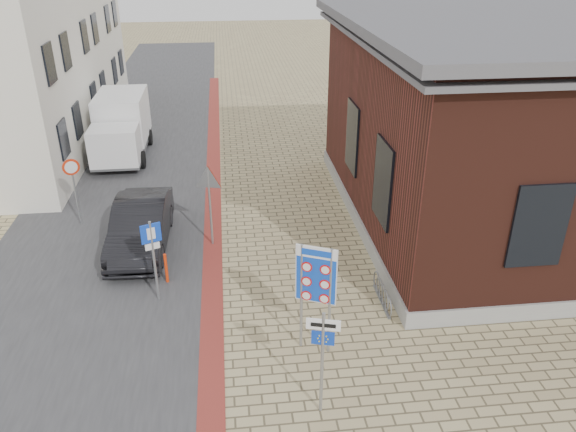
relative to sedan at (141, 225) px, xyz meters
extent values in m
plane|color=tan|center=(4.24, -6.12, -0.77)|extent=(120.00, 120.00, 0.00)
cube|color=#38383A|center=(-1.26, 8.88, -0.76)|extent=(7.00, 60.00, 0.02)
cube|color=maroon|center=(2.24, 3.88, -0.75)|extent=(0.60, 40.00, 0.02)
cube|color=gray|center=(13.24, 0.88, -0.52)|extent=(12.15, 12.15, 0.50)
cube|color=#451E16|center=(13.24, 0.88, 2.73)|extent=(12.00, 12.00, 6.00)
cube|color=#545359|center=(13.24, 0.88, 5.88)|extent=(13.00, 13.00, 0.30)
cube|color=#545359|center=(13.24, 0.88, 5.48)|extent=(12.70, 12.70, 0.15)
cube|color=black|center=(7.22, -2.12, 2.03)|extent=(0.12, 1.60, 2.40)
cube|color=black|center=(7.22, 1.88, 2.03)|extent=(0.12, 1.60, 2.40)
cube|color=black|center=(10.24, -5.14, 2.03)|extent=(1.40, 0.12, 2.20)
cube|color=black|center=(-3.24, 4.68, 1.43)|extent=(0.10, 1.10, 1.40)
cube|color=black|center=(-3.24, 7.08, 1.43)|extent=(0.10, 1.10, 1.40)
cube|color=black|center=(-3.24, 4.68, 4.23)|extent=(0.10, 1.10, 1.40)
cube|color=black|center=(-3.24, 7.08, 4.23)|extent=(0.10, 1.10, 1.40)
cube|color=silver|center=(-6.76, 11.88, 3.63)|extent=(7.00, 6.00, 8.80)
cube|color=black|center=(-3.24, 10.68, 1.43)|extent=(0.10, 1.10, 1.40)
cube|color=black|center=(-3.24, 13.08, 1.43)|extent=(0.10, 1.10, 1.40)
cube|color=black|center=(-3.24, 10.68, 4.23)|extent=(0.10, 1.10, 1.40)
cube|color=black|center=(-3.24, 13.08, 4.23)|extent=(0.10, 1.10, 1.40)
cube|color=silver|center=(-6.76, 17.88, 3.23)|extent=(7.00, 6.00, 8.00)
cube|color=black|center=(-3.24, 16.68, 1.43)|extent=(0.10, 1.10, 1.40)
cube|color=black|center=(-3.24, 19.08, 1.43)|extent=(0.10, 1.10, 1.40)
cube|color=black|center=(-3.24, 16.68, 4.23)|extent=(0.10, 1.10, 1.40)
cube|color=black|center=(-3.24, 19.08, 4.23)|extent=(0.10, 1.10, 1.40)
torus|color=slate|center=(6.89, -4.52, -0.49)|extent=(0.04, 0.60, 0.60)
torus|color=slate|center=(6.89, -4.22, -0.49)|extent=(0.04, 0.60, 0.60)
torus|color=slate|center=(6.89, -3.92, -0.49)|extent=(0.04, 0.60, 0.60)
torus|color=slate|center=(6.89, -3.62, -0.49)|extent=(0.04, 0.60, 0.60)
torus|color=slate|center=(6.89, -3.32, -0.49)|extent=(0.04, 0.60, 0.60)
cube|color=slate|center=(6.89, -3.92, -0.75)|extent=(0.08, 1.60, 0.04)
imported|color=black|center=(0.00, 0.00, 0.00)|extent=(1.73, 4.71, 1.54)
cube|color=slate|center=(-1.80, 8.53, -0.34)|extent=(2.01, 5.12, 0.24)
cube|color=white|center=(-1.80, 6.73, 0.41)|extent=(1.99, 1.62, 1.51)
cube|color=black|center=(-1.79, 6.02, 0.70)|extent=(1.80, 0.09, 0.76)
cube|color=white|center=(-1.81, 9.38, 0.89)|extent=(2.10, 3.42, 2.08)
cylinder|color=black|center=(-2.79, 7.01, -0.39)|extent=(0.24, 0.76, 0.76)
cylinder|color=black|center=(-0.80, 7.02, -0.39)|extent=(0.24, 0.76, 0.76)
cylinder|color=black|center=(-2.80, 10.04, -0.39)|extent=(0.24, 0.76, 0.76)
cylinder|color=black|center=(-0.82, 10.05, -0.39)|extent=(0.24, 0.76, 0.76)
cylinder|color=gray|center=(4.43, -5.47, 0.66)|extent=(0.07, 0.07, 2.86)
cylinder|color=gray|center=(5.06, -5.76, 0.66)|extent=(0.07, 0.07, 2.86)
cube|color=white|center=(4.74, -5.62, 1.35)|extent=(0.91, 0.44, 1.47)
cube|color=blue|center=(4.74, -5.62, 1.35)|extent=(0.87, 0.43, 1.43)
cube|color=white|center=(4.74, -5.62, 1.94)|extent=(0.88, 0.43, 0.28)
cylinder|color=gray|center=(4.56, -7.62, 0.50)|extent=(0.07, 0.07, 2.53)
cube|color=white|center=(4.56, -7.62, 1.49)|extent=(0.67, 0.22, 0.24)
cube|color=#0F38B7|center=(4.56, -7.62, 1.16)|extent=(0.46, 0.16, 0.31)
cylinder|color=gray|center=(0.77, -3.11, 0.45)|extent=(0.07, 0.07, 2.44)
cube|color=blue|center=(0.77, -3.11, 1.33)|extent=(0.51, 0.24, 0.54)
cube|color=white|center=(0.77, -3.11, 0.94)|extent=(0.38, 0.19, 0.18)
cylinder|color=gray|center=(2.24, -0.12, 0.54)|extent=(0.07, 0.07, 2.61)
cylinder|color=gray|center=(-2.35, 1.88, 0.44)|extent=(0.07, 0.07, 2.41)
cylinder|color=red|center=(-2.35, 1.88, 1.37)|extent=(0.53, 0.26, 0.57)
cylinder|color=red|center=(0.95, -2.24, -0.30)|extent=(0.09, 0.09, 0.94)
camera|label=1|loc=(2.86, -16.32, 8.29)|focal=35.00mm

